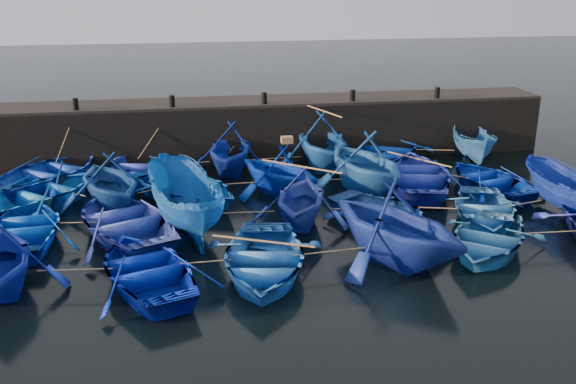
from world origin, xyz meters
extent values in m
plane|color=black|center=(0.00, 0.00, 0.00)|extent=(120.00, 120.00, 0.00)
cube|color=black|center=(0.00, 10.50, 1.25)|extent=(26.00, 2.50, 2.50)
cube|color=black|center=(0.00, 10.50, 2.56)|extent=(26.00, 2.50, 0.12)
cylinder|color=black|center=(-8.00, 9.60, 2.87)|extent=(0.24, 0.24, 0.50)
cylinder|color=black|center=(-4.00, 9.60, 2.87)|extent=(0.24, 0.24, 0.50)
cylinder|color=black|center=(0.00, 9.60, 2.87)|extent=(0.24, 0.24, 0.50)
cylinder|color=black|center=(4.00, 9.60, 2.87)|extent=(0.24, 0.24, 0.50)
cylinder|color=black|center=(8.00, 9.60, 2.87)|extent=(0.24, 0.24, 0.50)
imported|color=#0B2E94|center=(-8.93, 7.57, 0.55)|extent=(6.15, 6.52, 1.10)
imported|color=#1B2EAF|center=(-5.57, 7.72, 0.53)|extent=(4.63, 5.73, 1.05)
imported|color=navy|center=(-1.65, 8.02, 1.11)|extent=(4.47, 4.91, 2.21)
imported|color=#134B9C|center=(2.30, 8.12, 1.25)|extent=(4.18, 4.82, 2.51)
imported|color=#012D98|center=(5.37, 8.51, 0.55)|extent=(5.93, 6.52, 1.11)
imported|color=#255FA2|center=(9.26, 8.01, 0.79)|extent=(2.27, 4.29, 1.58)
imported|color=blue|center=(-8.88, 5.04, 0.53)|extent=(6.18, 6.31, 1.07)
imported|color=navy|center=(-6.26, 4.36, 1.12)|extent=(5.00, 5.32, 2.24)
imported|color=#0A54B9|center=(-3.60, 4.86, 0.53)|extent=(6.07, 6.26, 1.06)
imported|color=#0026A4|center=(-0.05, 4.95, 1.02)|extent=(5.01, 5.11, 2.04)
imported|color=#1B5596|center=(3.28, 4.77, 1.27)|extent=(5.27, 5.73, 2.53)
imported|color=#1B2BA7|center=(5.47, 4.87, 0.58)|extent=(5.20, 6.34, 1.15)
imported|color=#02279A|center=(8.18, 4.12, 0.46)|extent=(4.01, 4.96, 0.91)
imported|color=#00339B|center=(-8.69, 1.86, 0.49)|extent=(3.79, 5.01, 0.98)
imported|color=#293AA2|center=(-5.59, 1.73, 0.56)|extent=(5.74, 6.50, 1.12)
imported|color=#0E4C96|center=(-3.69, 1.89, 1.02)|extent=(3.13, 5.60, 2.04)
imported|color=navy|center=(0.20, 1.76, 1.02)|extent=(4.34, 4.70, 2.05)
imported|color=#1F4F9C|center=(2.97, 1.42, 0.44)|extent=(4.80, 5.19, 0.88)
imported|color=#2866B8|center=(6.44, 0.97, 0.46)|extent=(4.41, 5.19, 0.91)
imported|color=navy|center=(9.58, 1.26, 0.83)|extent=(2.11, 4.43, 1.65)
imported|color=#00169A|center=(-4.75, -1.83, 0.49)|extent=(4.73, 5.54, 0.97)
imported|color=blue|center=(-1.54, -1.79, 0.51)|extent=(4.28, 5.43, 1.02)
imported|color=navy|center=(2.40, -1.60, 1.28)|extent=(6.10, 6.34, 2.57)
imported|color=#3073BE|center=(5.42, -1.37, 0.46)|extent=(5.18, 5.43, 0.92)
cube|color=olive|center=(0.25, 4.95, 2.16)|extent=(0.43, 0.35, 0.24)
cylinder|color=tan|center=(-7.25, 7.65, 0.55)|extent=(1.57, 0.18, 0.04)
cylinder|color=tan|center=(-3.61, 7.87, 0.55)|extent=(2.12, 0.34, 0.04)
cylinder|color=tan|center=(0.32, 8.07, 0.55)|extent=(2.16, 0.13, 0.04)
cylinder|color=tan|center=(3.84, 8.32, 0.55)|extent=(1.28, 0.42, 0.04)
cylinder|color=tan|center=(7.31, 8.26, 0.55)|extent=(2.09, 0.53, 0.04)
cylinder|color=tan|center=(-7.57, 4.70, 0.55)|extent=(0.84, 0.71, 0.04)
cylinder|color=tan|center=(-4.93, 4.61, 0.55)|extent=(0.87, 0.53, 0.04)
cylinder|color=tan|center=(-1.83, 4.90, 0.55)|extent=(1.75, 0.12, 0.04)
cylinder|color=tan|center=(1.61, 4.86, 0.55)|extent=(1.53, 0.22, 0.04)
cylinder|color=tan|center=(4.37, 4.82, 0.55)|extent=(0.41, 0.14, 0.04)
cylinder|color=tan|center=(6.83, 4.49, 0.55)|extent=(0.93, 0.78, 0.04)
cylinder|color=tan|center=(-7.14, 1.80, 0.55)|extent=(1.31, 0.17, 0.04)
cylinder|color=tan|center=(-4.64, 1.81, 0.55)|extent=(0.14, 0.19, 0.04)
cylinder|color=tan|center=(-1.74, 1.83, 0.55)|extent=(2.09, 0.17, 0.04)
cylinder|color=tan|center=(1.59, 1.59, 0.55)|extent=(0.98, 0.38, 0.04)
cylinder|color=tan|center=(4.71, 1.19, 0.55)|extent=(1.68, 0.48, 0.04)
cylinder|color=tan|center=(8.01, 1.11, 0.55)|extent=(1.35, 0.32, 0.04)
cylinder|color=tan|center=(-6.66, -1.73, 0.55)|extent=(2.02, 0.23, 0.04)
cylinder|color=tan|center=(-3.15, -1.81, 0.55)|extent=(1.41, 0.07, 0.04)
cylinder|color=tan|center=(0.43, -1.70, 0.55)|extent=(2.15, 0.22, 0.04)
cylinder|color=tan|center=(3.91, -1.49, 0.55)|extent=(1.22, 0.27, 0.04)
cylinder|color=tan|center=(7.48, -1.42, 0.55)|extent=(2.33, 0.14, 0.04)
cylinder|color=tan|center=(-8.47, 9.14, 1.58)|extent=(0.98, 0.78, 2.09)
cylinder|color=tan|center=(-4.78, 9.21, 1.58)|extent=(1.61, 0.63, 2.09)
cylinder|color=tan|center=(-0.83, 9.36, 1.58)|extent=(1.69, 0.32, 2.09)
cylinder|color=tan|center=(3.15, 9.41, 1.58)|extent=(1.73, 0.22, 2.09)
cylinder|color=tan|center=(4.69, 9.60, 1.58)|extent=(1.41, 0.25, 2.09)
cylinder|color=tan|center=(8.63, 9.35, 1.58)|extent=(1.29, 0.33, 2.09)
cylinder|color=#99724C|center=(2.30, 8.12, 2.54)|extent=(1.08, 2.84, 0.06)
cylinder|color=#99724C|center=(5.47, 4.87, 1.18)|extent=(1.77, 2.49, 0.06)
cylinder|color=#99724C|center=(0.20, 1.76, 2.08)|extent=(2.34, 1.97, 0.06)
cylinder|color=#99724C|center=(-1.54, -1.79, 1.05)|extent=(2.74, 1.32, 0.06)
camera|label=1|loc=(-3.53, -18.14, 8.25)|focal=40.00mm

